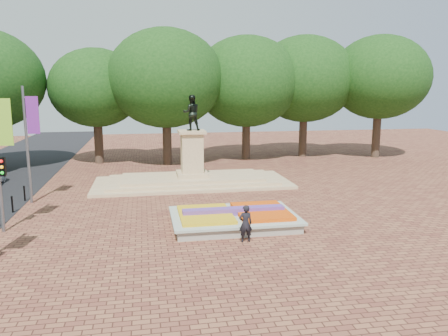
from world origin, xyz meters
name	(u,v)px	position (x,y,z in m)	size (l,w,h in m)	color
ground	(209,215)	(0.00, 0.00, 0.00)	(90.00, 90.00, 0.00)	brown
flower_bed	(234,218)	(1.03, -2.00, 0.38)	(6.30, 4.30, 0.91)	gray
monument	(192,172)	(0.00, 8.00, 0.88)	(14.00, 6.00, 6.40)	tan
tree_row_back	(204,90)	(2.33, 18.00, 6.67)	(44.80, 8.80, 10.43)	#33271C
pedestrian	(246,224)	(1.02, -4.51, 0.86)	(0.63, 0.41, 1.72)	black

